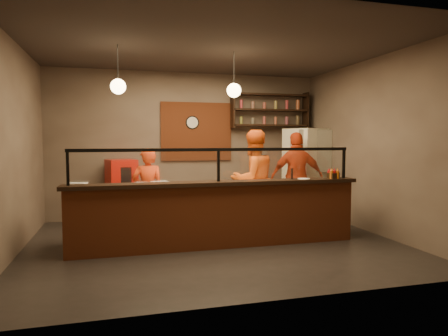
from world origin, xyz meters
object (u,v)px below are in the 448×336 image
object	(u,v)px
cook_mid	(253,180)
red_cooler	(122,191)
fridge	(307,172)
cook_right	(297,178)
cook_left	(148,191)
wall_clock	(192,123)
condiment_caddy	(333,176)
pizza_dough	(223,187)
pepper_mill	(292,174)

from	to	relation	value
cook_mid	red_cooler	size ratio (longest dim) A/B	1.46
fridge	cook_right	bearing A→B (deg)	-150.85
cook_left	cook_mid	xyz separation A→B (m)	(1.96, -0.18, 0.17)
fridge	wall_clock	bearing A→B (deg)	144.93
fridge	condiment_caddy	bearing A→B (deg)	-126.40
cook_right	pizza_dough	size ratio (longest dim) A/B	3.67
pizza_dough	condiment_caddy	size ratio (longest dim) A/B	2.97
pepper_mill	wall_clock	bearing A→B (deg)	113.70
pizza_dough	pepper_mill	xyz separation A→B (m)	(1.07, -0.46, 0.24)
pepper_mill	cook_left	bearing A→B (deg)	152.21
red_cooler	cook_left	bearing A→B (deg)	-85.29
wall_clock	red_cooler	world-z (taller)	wall_clock
fridge	red_cooler	distance (m)	4.08
cook_right	pizza_dough	world-z (taller)	cook_right
fridge	condiment_caddy	size ratio (longest dim) A/B	11.46
cook_right	fridge	xyz separation A→B (m)	(0.55, 0.65, 0.05)
cook_right	pepper_mill	xyz separation A→B (m)	(-0.77, -1.41, 0.21)
red_cooler	condiment_caddy	bearing A→B (deg)	-52.12
cook_mid	pepper_mill	xyz separation A→B (m)	(0.33, -1.02, 0.20)
cook_mid	pepper_mill	bearing A→B (deg)	93.31
cook_left	fridge	xyz separation A→B (m)	(3.61, 0.85, 0.20)
wall_clock	condiment_caddy	bearing A→B (deg)	-56.12
cook_right	red_cooler	world-z (taller)	cook_right
fridge	pizza_dough	size ratio (longest dim) A/B	3.85
cook_left	pizza_dough	world-z (taller)	cook_left
cook_mid	condiment_caddy	xyz separation A→B (m)	(1.03, -1.14, 0.16)
cook_mid	condiment_caddy	size ratio (longest dim) A/B	11.11
wall_clock	red_cooler	xyz separation A→B (m)	(-1.55, -0.31, -1.45)
cook_left	red_cooler	bearing A→B (deg)	-67.22
wall_clock	red_cooler	distance (m)	2.15
fridge	cook_left	bearing A→B (deg)	172.57
pizza_dough	cook_left	bearing A→B (deg)	148.67
cook_right	condiment_caddy	bearing A→B (deg)	97.19
fridge	pepper_mill	world-z (taller)	fridge
cook_mid	pepper_mill	size ratio (longest dim) A/B	10.59
condiment_caddy	pepper_mill	world-z (taller)	pepper_mill
red_cooler	condiment_caddy	xyz separation A→B (m)	(3.44, -2.50, 0.45)
pepper_mill	fridge	bearing A→B (deg)	57.42
condiment_caddy	cook_left	bearing A→B (deg)	156.16
cook_mid	pizza_dough	bearing A→B (deg)	22.84
cook_right	red_cooler	bearing A→B (deg)	-6.19
cook_mid	red_cooler	world-z (taller)	cook_mid
cook_mid	cook_right	bearing A→B (deg)	-175.30
red_cooler	pizza_dough	world-z (taller)	red_cooler
cook_right	pizza_dough	distance (m)	2.06
wall_clock	red_cooler	size ratio (longest dim) A/B	0.23
wall_clock	fridge	xyz separation A→B (m)	(2.50, -0.64, -1.12)
fridge	condiment_caddy	world-z (taller)	fridge
red_cooler	cook_right	bearing A→B (deg)	-31.75
cook_left	cook_right	world-z (taller)	cook_right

